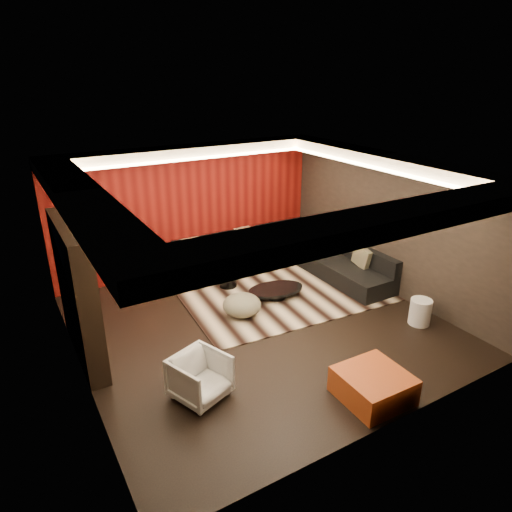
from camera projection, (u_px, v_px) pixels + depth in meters
floor at (259, 325)px, 8.19m from camera, size 6.00×6.00×0.02m
ceiling at (259, 168)px, 7.12m from camera, size 6.00×6.00×0.02m
wall_back at (189, 208)px, 10.06m from camera, size 6.00×0.02×2.80m
wall_left at (70, 293)px, 6.25m from camera, size 0.02×6.00×2.80m
wall_right at (388, 223)px, 9.07m from camera, size 0.02×6.00×2.80m
red_feature_wall at (190, 209)px, 10.03m from camera, size 5.98×0.05×2.78m
soffit_back at (191, 151)px, 9.32m from camera, size 6.00×0.60×0.22m
soffit_front at (384, 221)px, 5.02m from camera, size 6.00×0.60×0.22m
soffit_left at (80, 199)px, 5.90m from camera, size 0.60×4.80×0.22m
soffit_right at (384, 160)px, 8.44m from camera, size 0.60×4.80×0.22m
cove_back at (198, 158)px, 9.09m from camera, size 4.80×0.08×0.04m
cove_front at (362, 221)px, 5.32m from camera, size 4.80×0.08×0.04m
cove_left at (108, 202)px, 6.10m from camera, size 0.08×4.80×0.04m
cove_right at (370, 167)px, 8.31m from camera, size 0.08×4.80×0.04m
tv_surround at (77, 293)px, 6.91m from camera, size 0.30×2.00×2.20m
tv_screen at (85, 270)px, 6.86m from camera, size 0.04×1.30×0.80m
tv_shelf at (92, 313)px, 7.14m from camera, size 0.04×1.60×0.04m
rug at (280, 290)px, 9.44m from camera, size 4.20×3.27×0.02m
coffee_table at (276, 292)px, 9.10m from camera, size 1.29×1.29×0.19m
drum_stool at (228, 277)px, 9.50m from camera, size 0.37×0.37×0.43m
striped_pouf at (242, 305)px, 8.40m from camera, size 0.86×0.86×0.39m
white_side_table at (420, 312)px, 8.13m from camera, size 0.49×0.49×0.47m
orange_ottoman at (373, 386)px, 6.29m from camera, size 0.91×0.91×0.39m
armchair at (200, 377)px, 6.26m from camera, size 0.89×0.90×0.64m
sectional_sofa at (282, 258)px, 10.39m from camera, size 3.65×3.50×0.75m
throw_pillows at (281, 243)px, 10.29m from camera, size 3.14×2.75×0.50m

